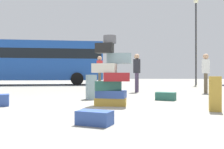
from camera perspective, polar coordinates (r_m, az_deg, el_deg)
ground_plane at (r=5.48m, az=-0.94°, el=-7.65°), size 80.00×80.00×0.00m
suitcase_tower at (r=5.58m, az=-0.19°, el=-0.73°), size 0.94×0.53×1.64m
suitcase_slate_white_trunk at (r=7.08m, az=-5.03°, el=-3.00°), size 0.36×0.40×0.73m
suitcase_tan_behind_tower at (r=5.17m, az=23.44°, el=-4.23°), size 0.30×0.36×0.69m
suitcase_navy_left_side at (r=3.49m, az=-4.19°, el=-10.28°), size 0.57×0.44×0.20m
suitcase_teal_foreground_near at (r=6.95m, az=12.74°, el=-5.11°), size 0.61×0.48×0.23m
person_bearded_onlooker at (r=10.07m, az=21.54°, el=1.08°), size 0.30×0.32×1.56m
person_tourist_with_camera at (r=11.57m, az=-2.98°, el=1.19°), size 0.30×0.34×1.64m
person_passerby_in_red at (r=9.94m, az=5.96°, el=1.23°), size 0.30×0.33×1.60m
parked_bus at (r=18.62m, az=-18.90°, el=3.31°), size 10.77×4.26×3.15m
lamp_post at (r=18.63m, az=19.46°, el=10.31°), size 0.36×0.36×6.30m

